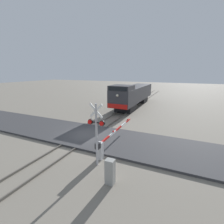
{
  "coord_description": "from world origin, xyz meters",
  "views": [
    {
      "loc": [
        8.34,
        -12.43,
        6.14
      ],
      "look_at": [
        1.02,
        3.75,
        1.64
      ],
      "focal_mm": 26.09,
      "sensor_mm": 36.0,
      "label": 1
    }
  ],
  "objects": [
    {
      "name": "crossing_signal",
      "position": [
        3.41,
        -3.97,
        2.64
      ],
      "size": [
        1.18,
        0.33,
        4.22
      ],
      "color": "#ADADB2",
      "rests_on": "ground_plane"
    },
    {
      "name": "crossing_gate",
      "position": [
        3.26,
        -2.18,
        0.89
      ],
      "size": [
        0.36,
        7.12,
        1.4
      ],
      "color": "silver",
      "rests_on": "ground_plane"
    },
    {
      "name": "utility_cabinet",
      "position": [
        5.0,
        -5.3,
        0.74
      ],
      "size": [
        0.49,
        0.41,
        1.48
      ],
      "primitive_type": "cube",
      "color": "#999993",
      "rests_on": "ground_plane"
    },
    {
      "name": "road_surface",
      "position": [
        0.0,
        0.0,
        0.08
      ],
      "size": [
        36.0,
        5.48,
        0.17
      ],
      "primitive_type": "cube",
      "color": "#38383A",
      "rests_on": "ground_plane"
    },
    {
      "name": "locomotive",
      "position": [
        0.0,
        15.09,
        2.11
      ],
      "size": [
        3.09,
        15.46,
        4.15
      ],
      "color": "black",
      "rests_on": "ground_plane"
    },
    {
      "name": "rail_track_left",
      "position": [
        -0.72,
        0.0,
        0.07
      ],
      "size": [
        0.08,
        80.0,
        0.15
      ],
      "primitive_type": "cube",
      "color": "#59544C",
      "rests_on": "ground_plane"
    },
    {
      "name": "rail_track_right",
      "position": [
        0.72,
        0.0,
        0.07
      ],
      "size": [
        0.08,
        80.0,
        0.15
      ],
      "primitive_type": "cube",
      "color": "#59544C",
      "rests_on": "ground_plane"
    },
    {
      "name": "ground_plane",
      "position": [
        0.0,
        0.0,
        0.0
      ],
      "size": [
        160.0,
        160.0,
        0.0
      ],
      "primitive_type": "plane",
      "color": "gray"
    }
  ]
}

